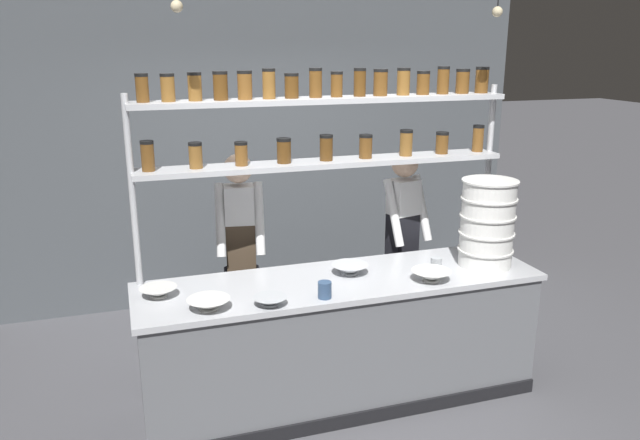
% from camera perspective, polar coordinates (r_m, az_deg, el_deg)
% --- Properties ---
extents(ground_plane, '(40.00, 40.00, 0.00)m').
position_cam_1_polar(ground_plane, '(4.72, 1.84, -15.84)').
color(ground_plane, '#4C4C51').
extents(back_wall, '(5.20, 0.12, 3.23)m').
position_cam_1_polar(back_wall, '(6.15, -4.93, 7.74)').
color(back_wall, '#4C5156').
rests_on(back_wall, ground_plane).
extents(prep_counter, '(2.80, 0.76, 0.92)m').
position_cam_1_polar(prep_counter, '(4.50, 1.90, -10.87)').
color(prep_counter, slate).
rests_on(prep_counter, ground_plane).
extents(spice_shelf_unit, '(2.69, 0.28, 2.32)m').
position_cam_1_polar(spice_shelf_unit, '(4.37, 0.72, 8.03)').
color(spice_shelf_unit, '#B7BABF').
rests_on(spice_shelf_unit, ground_plane).
extents(chef_left, '(0.39, 0.32, 1.70)m').
position_cam_1_polar(chef_left, '(4.80, -7.25, -2.47)').
color(chef_left, black).
rests_on(chef_left, ground_plane).
extents(chef_center, '(0.41, 0.34, 1.67)m').
position_cam_1_polar(chef_center, '(5.12, 7.56, -1.52)').
color(chef_center, black).
rests_on(chef_center, ground_plane).
extents(container_stack, '(0.40, 0.40, 0.64)m').
position_cam_1_polar(container_stack, '(4.62, 15.05, -0.29)').
color(container_stack, white).
rests_on(container_stack, prep_counter).
extents(prep_bowl_near_left, '(0.26, 0.26, 0.07)m').
position_cam_1_polar(prep_bowl_near_left, '(4.39, 2.75, -4.53)').
color(prep_bowl_near_left, silver).
rests_on(prep_bowl_near_left, prep_counter).
extents(prep_bowl_center_front, '(0.24, 0.24, 0.07)m').
position_cam_1_polar(prep_bowl_center_front, '(4.13, -14.56, -6.41)').
color(prep_bowl_center_front, silver).
rests_on(prep_bowl_center_front, prep_counter).
extents(prep_bowl_center_back, '(0.21, 0.21, 0.06)m').
position_cam_1_polar(prep_bowl_center_back, '(3.89, -4.59, -7.43)').
color(prep_bowl_center_back, '#B2B7BC').
rests_on(prep_bowl_center_back, prep_counter).
extents(prep_bowl_near_right, '(0.27, 0.27, 0.08)m').
position_cam_1_polar(prep_bowl_near_right, '(4.33, 10.13, -5.05)').
color(prep_bowl_near_right, silver).
rests_on(prep_bowl_near_right, prep_counter).
extents(prep_bowl_far_left, '(0.26, 0.26, 0.07)m').
position_cam_1_polar(prep_bowl_far_left, '(3.88, -10.15, -7.61)').
color(prep_bowl_far_left, silver).
rests_on(prep_bowl_far_left, prep_counter).
extents(serving_cup_front, '(0.08, 0.08, 0.09)m').
position_cam_1_polar(serving_cup_front, '(4.53, 10.57, -3.95)').
color(serving_cup_front, '#B2B7BC').
rests_on(serving_cup_front, prep_counter).
extents(serving_cup_by_board, '(0.09, 0.09, 0.11)m').
position_cam_1_polar(serving_cup_by_board, '(3.98, 0.43, -6.41)').
color(serving_cup_by_board, '#334C70').
rests_on(serving_cup_by_board, prep_counter).
extents(pendant_light_row, '(2.16, 0.07, 0.54)m').
position_cam_1_polar(pendant_light_row, '(4.04, 2.78, 19.00)').
color(pendant_light_row, black).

